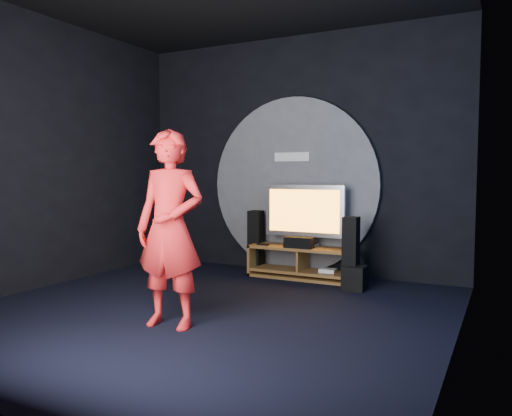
{
  "coord_description": "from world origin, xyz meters",
  "views": [
    {
      "loc": [
        2.88,
        -4.43,
        1.48
      ],
      "look_at": [
        0.09,
        1.05,
        1.05
      ],
      "focal_mm": 35.0,
      "sensor_mm": 36.0,
      "label": 1
    }
  ],
  "objects": [
    {
      "name": "back_wall",
      "position": [
        0.0,
        2.5,
        1.75
      ],
      "size": [
        5.0,
        0.04,
        3.5
      ],
      "primitive_type": "cube",
      "color": "black",
      "rests_on": "ground"
    },
    {
      "name": "left_wall",
      "position": [
        -2.5,
        0.0,
        1.75
      ],
      "size": [
        0.04,
        5.0,
        3.5
      ],
      "primitive_type": "cube",
      "color": "black",
      "rests_on": "ground"
    },
    {
      "name": "wall_disc_panel",
      "position": [
        0.0,
        2.44,
        1.3
      ],
      "size": [
        2.6,
        0.11,
        2.6
      ],
      "color": "#515156",
      "rests_on": "ground"
    },
    {
      "name": "right_wall",
      "position": [
        2.5,
        0.0,
        1.75
      ],
      "size": [
        0.04,
        5.0,
        3.5
      ],
      "primitive_type": "cube",
      "color": "black",
      "rests_on": "ground"
    },
    {
      "name": "center_speaker",
      "position": [
        0.31,
        1.92,
        0.53
      ],
      "size": [
        0.4,
        0.15,
        0.15
      ],
      "primitive_type": "cube",
      "color": "black",
      "rests_on": "media_console"
    },
    {
      "name": "tv",
      "position": [
        0.31,
        2.12,
        0.92
      ],
      "size": [
        1.17,
        0.22,
        0.86
      ],
      "color": "#ADACB4",
      "rests_on": "media_console"
    },
    {
      "name": "remote",
      "position": [
        -0.25,
        1.93,
        0.46
      ],
      "size": [
        0.18,
        0.05,
        0.02
      ],
      "primitive_type": "cube",
      "color": "black",
      "rests_on": "media_console"
    },
    {
      "name": "floor",
      "position": [
        0.0,
        0.0,
        0.0
      ],
      "size": [
        5.0,
        5.0,
        0.0
      ],
      "primitive_type": "plane",
      "color": "black",
      "rests_on": "ground"
    },
    {
      "name": "subwoofer",
      "position": [
        1.16,
        1.71,
        0.15
      ],
      "size": [
        0.28,
        0.28,
        0.31
      ],
      "primitive_type": "cube",
      "color": "black",
      "rests_on": "ground"
    },
    {
      "name": "media_console",
      "position": [
        0.31,
        2.05,
        0.19
      ],
      "size": [
        1.52,
        0.45,
        0.45
      ],
      "color": "olive",
      "rests_on": "ground"
    },
    {
      "name": "tower_speaker_left",
      "position": [
        -0.47,
        2.14,
        0.46
      ],
      "size": [
        0.18,
        0.21,
        0.92
      ],
      "primitive_type": "cube",
      "color": "black",
      "rests_on": "ground"
    },
    {
      "name": "tower_speaker_right",
      "position": [
        1.09,
        1.77,
        0.46
      ],
      "size": [
        0.18,
        0.21,
        0.92
      ],
      "primitive_type": "cube",
      "color": "black",
      "rests_on": "ground"
    },
    {
      "name": "player",
      "position": [
        -0.01,
        -0.58,
        0.95
      ],
      "size": [
        0.74,
        0.54,
        1.9
      ],
      "primitive_type": "imported",
      "rotation": [
        0.0,
        0.0,
        0.13
      ],
      "color": "red",
      "rests_on": "ground"
    }
  ]
}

